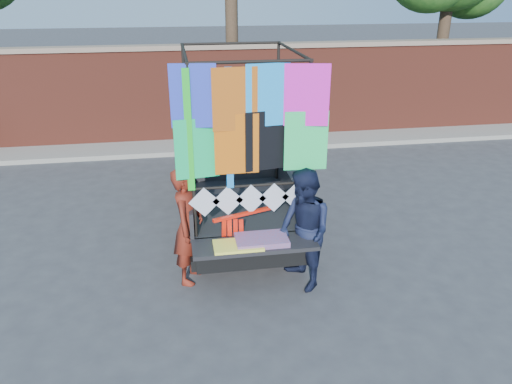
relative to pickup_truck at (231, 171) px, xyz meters
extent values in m
plane|color=#38383A|center=(-0.23, -2.29, -0.81)|extent=(90.00, 90.00, 0.00)
cube|color=brown|center=(-0.23, 4.71, 0.44)|extent=(30.00, 0.35, 2.50)
cube|color=gray|center=(-0.23, 4.71, 1.74)|extent=(30.00, 0.45, 0.12)
cube|color=gray|center=(-0.23, 4.01, -0.75)|extent=(30.00, 1.20, 0.12)
cylinder|color=#38281C|center=(0.77, 5.91, 1.92)|extent=(0.36, 0.36, 5.46)
cylinder|color=#38281C|center=(7.27, 5.91, 1.46)|extent=(0.36, 0.36, 4.55)
cylinder|color=black|center=(-0.75, 0.58, -0.50)|extent=(0.21, 0.64, 0.64)
cylinder|color=black|center=(-0.75, -2.02, -0.50)|extent=(0.21, 0.64, 0.64)
cylinder|color=black|center=(0.75, 0.58, -0.50)|extent=(0.21, 0.64, 0.64)
cylinder|color=black|center=(0.75, -2.02, -0.50)|extent=(0.21, 0.64, 0.64)
cube|color=black|center=(0.00, -0.77, -0.33)|extent=(1.64, 4.04, 0.29)
cube|color=black|center=(0.00, -1.49, -0.06)|extent=(1.73, 2.21, 0.10)
cube|color=black|center=(-0.85, -1.49, 0.15)|extent=(0.06, 2.21, 0.43)
cube|color=black|center=(0.85, -1.49, 0.15)|extent=(0.06, 2.21, 0.43)
cube|color=black|center=(0.00, -0.41, 0.15)|extent=(1.73, 0.06, 0.43)
cube|color=black|center=(0.00, 0.53, 0.20)|extent=(1.73, 1.54, 1.20)
cube|color=#8C9EAD|center=(0.00, 0.09, 0.58)|extent=(1.54, 0.06, 0.53)
cube|color=#8C9EAD|center=(0.00, 1.25, 0.39)|extent=(1.54, 0.10, 0.67)
cube|color=black|center=(0.00, 1.59, -0.04)|extent=(1.68, 0.87, 0.53)
cube|color=black|center=(0.00, -2.84, -0.04)|extent=(1.73, 0.53, 0.06)
cube|color=black|center=(0.00, -2.62, -0.41)|extent=(1.78, 0.14, 0.17)
cylinder|color=black|center=(-0.79, -2.50, 1.19)|extent=(0.05, 0.05, 2.41)
cylinder|color=black|center=(-0.79, -0.48, 1.19)|extent=(0.05, 0.05, 2.41)
cylinder|color=black|center=(0.79, -2.50, 1.19)|extent=(0.05, 0.05, 2.41)
cylinder|color=black|center=(0.79, -0.48, 1.19)|extent=(0.05, 0.05, 2.41)
cylinder|color=black|center=(0.00, -2.50, 2.39)|extent=(1.64, 0.04, 0.04)
cylinder|color=black|center=(0.00, -0.48, 2.39)|extent=(1.64, 0.04, 0.04)
cylinder|color=black|center=(-0.79, -1.49, 2.39)|extent=(0.04, 2.07, 0.04)
cylinder|color=black|center=(0.79, -1.49, 2.39)|extent=(0.04, 2.07, 0.04)
cylinder|color=black|center=(0.00, -2.50, 0.71)|extent=(1.64, 0.04, 0.04)
cube|color=blue|center=(-0.72, -2.52, 1.96)|extent=(0.60, 0.01, 0.82)
cube|color=#BD5916|center=(-0.24, -2.56, 1.96)|extent=(0.60, 0.01, 0.82)
cube|color=#1C9DFF|center=(0.24, -2.52, 1.96)|extent=(0.60, 0.01, 0.82)
cube|color=#FF1CD1|center=(0.72, -2.56, 1.96)|extent=(0.60, 0.01, 0.82)
cube|color=#0ECC6C|center=(-0.72, -2.52, 1.33)|extent=(0.60, 0.01, 0.82)
cube|color=#D66312|center=(-0.24, -2.56, 1.33)|extent=(0.60, 0.01, 0.82)
cube|color=black|center=(0.24, -2.52, 1.33)|extent=(0.60, 0.01, 0.82)
cube|color=#27DF6C|center=(0.72, -2.56, 1.33)|extent=(0.60, 0.01, 0.82)
cube|color=#19CD28|center=(-0.82, -2.54, 1.52)|extent=(0.10, 0.01, 1.64)
cube|color=#D4236F|center=(0.82, -2.54, 1.52)|extent=(0.10, 0.01, 1.64)
cube|color=#1981E4|center=(-0.29, -2.54, 1.52)|extent=(0.10, 0.01, 1.64)
cube|color=silver|center=(-0.65, -2.53, 0.51)|extent=(0.44, 0.01, 0.44)
cube|color=silver|center=(-0.33, -2.53, 0.51)|extent=(0.44, 0.01, 0.44)
cube|color=silver|center=(0.00, -2.53, 0.51)|extent=(0.44, 0.01, 0.44)
cube|color=silver|center=(0.33, -2.53, 0.51)|extent=(0.44, 0.01, 0.44)
cube|color=silver|center=(0.65, -2.53, 0.51)|extent=(0.44, 0.01, 0.44)
cube|color=red|center=(0.10, -2.84, 0.02)|extent=(0.72, 0.43, 0.08)
cube|color=#FAF84F|center=(-0.24, -2.91, 0.00)|extent=(0.67, 0.38, 0.04)
imported|color=maroon|center=(-0.89, -2.34, 0.07)|extent=(0.61, 0.75, 1.77)
imported|color=#151B35|center=(0.71, -2.77, 0.08)|extent=(0.87, 1.01, 1.79)
cube|color=red|center=(-0.09, -2.56, 0.31)|extent=(0.95, 0.37, 0.04)
cube|color=red|center=(-0.40, -2.58, -0.01)|extent=(0.06, 0.02, 0.57)
cube|color=red|center=(-0.32, -2.58, -0.03)|extent=(0.06, 0.02, 0.57)
cube|color=red|center=(-0.23, -2.58, -0.05)|extent=(0.06, 0.02, 0.57)
cube|color=red|center=(-0.15, -2.58, -0.07)|extent=(0.06, 0.02, 0.57)
camera|label=1|loc=(-0.98, -8.84, 3.33)|focal=35.00mm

